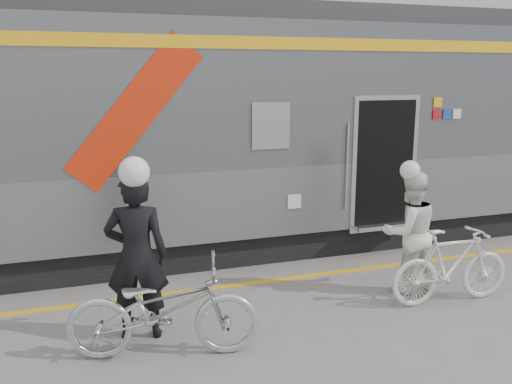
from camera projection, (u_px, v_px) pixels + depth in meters
name	position (u px, v px, depth m)	size (l,w,h in m)	color
ground	(339.00, 349.00, 6.06)	(90.00, 90.00, 0.00)	slate
train	(231.00, 130.00, 9.49)	(24.00, 3.17, 4.10)	black
safety_strip	(273.00, 280.00, 8.05)	(24.00, 0.12, 0.01)	yellow
man	(137.00, 256.00, 6.18)	(0.71, 0.47, 1.96)	black
bicycle_left	(163.00, 309.00, 5.82)	(0.72, 2.05, 1.08)	#B9BCC1
woman	(409.00, 232.00, 7.53)	(0.83, 0.65, 1.71)	white
bicycle_right	(451.00, 266.00, 7.19)	(0.49, 1.73, 1.04)	silver
helmet_man	(132.00, 156.00, 5.93)	(0.34, 0.34, 0.34)	white
helmet_woman	(414.00, 162.00, 7.32)	(0.27, 0.27, 0.27)	white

